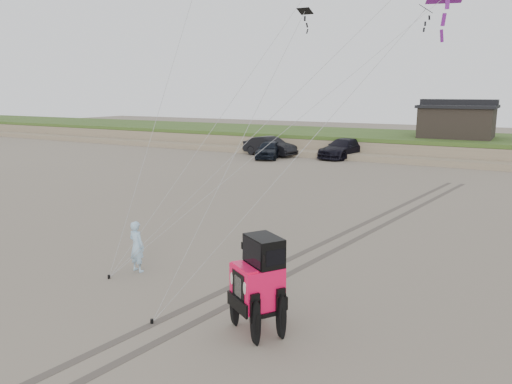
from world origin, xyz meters
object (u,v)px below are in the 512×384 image
(truck_c, at_px, (343,148))
(truck_b, at_px, (270,146))
(truck_a, at_px, (269,150))
(jeep, at_px, (257,295))
(man, at_px, (137,246))
(cabin, at_px, (457,120))

(truck_c, bearing_deg, truck_b, -153.06)
(truck_a, height_order, truck_c, truck_c)
(jeep, distance_m, man, 5.70)
(truck_a, height_order, jeep, jeep)
(truck_b, height_order, jeep, jeep)
(cabin, distance_m, truck_a, 16.95)
(jeep, bearing_deg, truck_a, 150.26)
(truck_b, bearing_deg, cabin, -49.86)
(cabin, relative_size, truck_a, 1.41)
(jeep, relative_size, man, 3.05)
(jeep, bearing_deg, cabin, 124.05)
(truck_a, xyz_separation_m, truck_c, (5.60, 3.43, 0.08))
(cabin, xyz_separation_m, man, (-4.71, -36.02, -2.40))
(jeep, bearing_deg, man, -164.82)
(truck_b, bearing_deg, man, -147.24)
(truck_b, relative_size, man, 3.10)
(truck_b, bearing_deg, jeep, -139.58)
(cabin, bearing_deg, jeep, -88.92)
(truck_b, distance_m, jeep, 34.00)
(cabin, xyz_separation_m, jeep, (0.71, -37.76, -2.28))
(truck_c, xyz_separation_m, man, (3.71, -30.24, -0.01))
(cabin, bearing_deg, man, -97.45)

